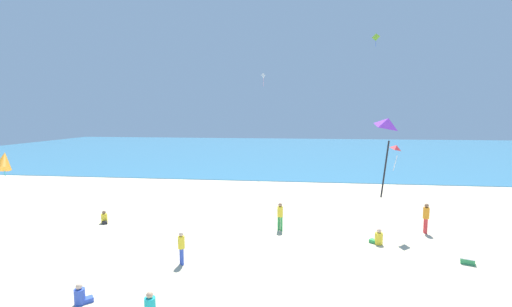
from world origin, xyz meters
TOP-DOWN VIEW (x-y plane):
  - ground_plane at (0.00, 10.00)m, footprint 120.00×120.00m
  - ocean_water at (0.00, 55.72)m, footprint 120.00×60.00m
  - cooler_box at (9.44, 8.18)m, footprint 0.68×0.59m
  - person_0 at (6.01, 10.07)m, footprint 0.73×0.67m
  - person_1 at (0.94, 11.52)m, footprint 0.44×0.44m
  - person_2 at (8.99, 12.05)m, footprint 0.34×0.34m
  - person_3 at (-9.77, 11.56)m, footprint 0.60×0.67m
  - person_4 at (-2.91, 2.79)m, footprint 0.59×0.69m
  - person_6 at (-5.55, 3.04)m, footprint 0.66×0.64m
  - person_7 at (-3.13, 6.54)m, footprint 0.41×0.41m
  - kite_red at (7.27, 12.11)m, footprint 0.70×0.80m
  - kite_white at (-2.01, 30.81)m, footprint 0.48×0.41m
  - kite_orange at (-12.80, 7.97)m, footprint 1.11×1.30m
  - kite_lime at (9.57, 29.60)m, footprint 0.75×0.38m
  - kite_purple at (3.54, -0.87)m, footprint 0.58×0.61m

SIDE VIEW (x-z plane):
  - ground_plane at x=0.00m, z-range 0.00..0.00m
  - ocean_water at x=0.00m, z-range 0.00..0.05m
  - cooler_box at x=9.44m, z-range 0.00..0.28m
  - person_3 at x=-9.77m, z-range -0.10..0.66m
  - person_6 at x=-5.55m, z-range -0.10..0.66m
  - person_4 at x=-2.91m, z-range -0.10..0.67m
  - person_0 at x=6.01m, z-range -0.11..0.72m
  - person_7 at x=-3.13m, z-range 0.11..1.59m
  - person_1 at x=0.94m, z-range 0.12..1.73m
  - person_2 at x=8.99m, z-range 0.13..1.82m
  - kite_orange at x=-12.80m, z-range 3.58..4.96m
  - kite_red at x=7.27m, z-range 4.03..5.52m
  - kite_purple at x=3.54m, z-range 5.63..7.17m
  - kite_white at x=-2.01m, z-range 10.01..11.51m
  - kite_lime at x=9.57m, z-range 13.67..15.01m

